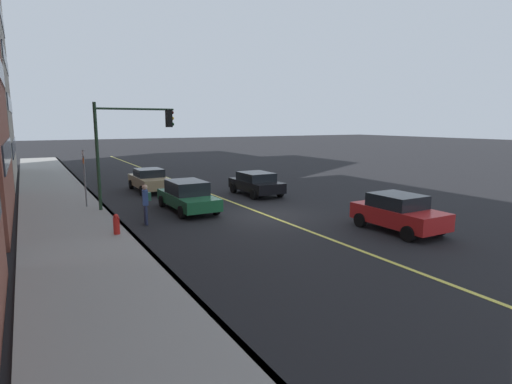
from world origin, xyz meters
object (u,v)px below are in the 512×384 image
Objects in this scene: pedestrian_with_backpack at (146,201)px; traffic_light_mast at (129,137)px; car_green at (187,196)px; street_sign_post at (85,175)px; car_tan at (149,180)px; fire_hydrant at (117,226)px; car_black at (256,183)px; car_red at (398,212)px.

traffic_light_mast reaches higher than pedestrian_with_backpack.
street_sign_post reaches higher than car_green.
car_tan is 4.70× the size of fire_hydrant.
car_black is 8.84m from pedestrian_with_backpack.
car_tan is 0.82× the size of traffic_light_mast.
street_sign_post reaches higher than car_black.
car_black is 0.74× the size of traffic_light_mast.
car_black is at bearing -62.09° from pedestrian_with_backpack.
car_red is 0.87× the size of car_tan.
street_sign_post is at bearing 60.42° from traffic_light_mast.
fire_hydrant is (-5.69, 9.35, -0.27)m from car_black.
car_green is at bearing -122.00° from street_sign_post.
fire_hydrant is (-3.42, 4.12, -0.30)m from car_green.
car_red is 10.30m from car_black.
car_green is 4.98× the size of fire_hydrant.
car_red reaches higher than car_green.
pedestrian_with_backpack reaches higher than car_black.
car_tan is at bearing 48.34° from car_black.
fire_hydrant is (4.58, 10.24, -0.31)m from car_red.
traffic_light_mast is (-5.37, 2.33, 2.95)m from car_tan.
fire_hydrant is at bearing -177.18° from street_sign_post.
car_red reaches higher than car_black.
pedestrian_with_backpack is 0.33× the size of traffic_light_mast.
car_green is at bearing -54.01° from pedestrian_with_backpack.
car_red is at bearing -175.07° from car_black.
car_red is at bearing -135.57° from street_sign_post.
car_red is 13.15m from traffic_light_mast.
car_black is 4.24× the size of fire_hydrant.
car_red is 15.10m from street_sign_post.
pedestrian_with_backpack is 5.04m from street_sign_post.
car_green is 3.19m from pedestrian_with_backpack.
car_red is 2.18× the size of pedestrian_with_backpack.
traffic_light_mast is at bearing -19.07° from fire_hydrant.
pedestrian_with_backpack is at bearing 164.12° from car_tan.
car_red is (-8.00, -6.12, 0.01)m from car_green.
car_tan is at bearing 0.45° from car_green.
car_green is 1.17× the size of car_black.
car_tan is at bearing -15.88° from pedestrian_with_backpack.
car_tan is (6.98, 0.05, -0.03)m from car_green.
street_sign_post reaches higher than car_red.
car_green is 4.09m from traffic_light_mast.
car_red is at bearing -138.46° from traffic_light_mast.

